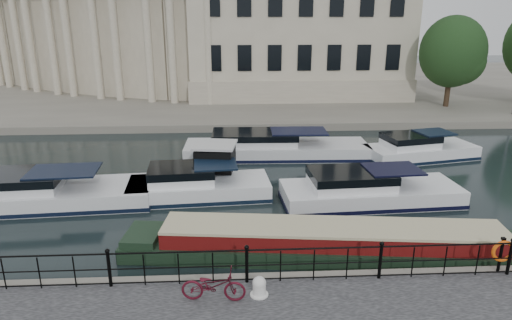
{
  "coord_description": "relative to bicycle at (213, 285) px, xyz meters",
  "views": [
    {
      "loc": [
        -0.36,
        -14.09,
        8.17
      ],
      "look_at": [
        0.5,
        2.0,
        3.0
      ],
      "focal_mm": 32.0,
      "sensor_mm": 36.0,
      "label": 1
    }
  ],
  "objects": [
    {
      "name": "ground_plane",
      "position": [
        0.95,
        3.11,
        -1.02
      ],
      "size": [
        160.0,
        160.0,
        0.0
      ],
      "primitive_type": "plane",
      "color": "black",
      "rests_on": "ground"
    },
    {
      "name": "far_bank",
      "position": [
        0.95,
        42.11,
        -0.75
      ],
      "size": [
        120.0,
        42.0,
        0.55
      ],
      "primitive_type": "cube",
      "color": "#6B665B",
      "rests_on": "ground_plane"
    },
    {
      "name": "railing",
      "position": [
        0.95,
        0.86,
        0.18
      ],
      "size": [
        24.14,
        0.14,
        1.22
      ],
      "color": "black",
      "rests_on": "near_quay"
    },
    {
      "name": "civic_building",
      "position": [
        -0.04,
        37.81,
        6.02
      ],
      "size": [
        53.55,
        31.84,
        16.85
      ],
      "color": "#ADA38C",
      "rests_on": "far_bank"
    },
    {
      "name": "bicycle",
      "position": [
        0.0,
        0.0,
        0.0
      ],
      "size": [
        1.85,
        0.8,
        0.94
      ],
      "primitive_type": "imported",
      "rotation": [
        0.0,
        0.0,
        1.47
      ],
      "color": "#4B0D1A",
      "rests_on": "near_quay"
    },
    {
      "name": "mooring_bollard",
      "position": [
        1.28,
        0.16,
        -0.2
      ],
      "size": [
        0.52,
        0.52,
        0.59
      ],
      "color": "silver",
      "rests_on": "near_quay"
    },
    {
      "name": "life_ring_post",
      "position": [
        8.75,
        0.94,
        0.26
      ],
      "size": [
        0.72,
        0.19,
        1.17
      ],
      "color": "black",
      "rests_on": "near_quay"
    },
    {
      "name": "narrowboat",
      "position": [
        4.01,
        3.13,
        -0.66
      ],
      "size": [
        14.87,
        3.57,
        1.54
      ],
      "rotation": [
        0.0,
        0.0,
        -0.11
      ],
      "color": "black",
      "rests_on": "ground_plane"
    },
    {
      "name": "harbour_hut",
      "position": [
        -0.27,
        10.61,
        -0.07
      ],
      "size": [
        3.01,
        2.62,
        2.17
      ],
      "rotation": [
        0.0,
        0.0,
        -0.14
      ],
      "color": "#6B665B",
      "rests_on": "ground_plane"
    },
    {
      "name": "cabin_cruisers",
      "position": [
        1.4,
        11.04,
        -0.65
      ],
      "size": [
        28.28,
        10.46,
        1.99
      ],
      "color": "silver",
      "rests_on": "ground_plane"
    }
  ]
}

